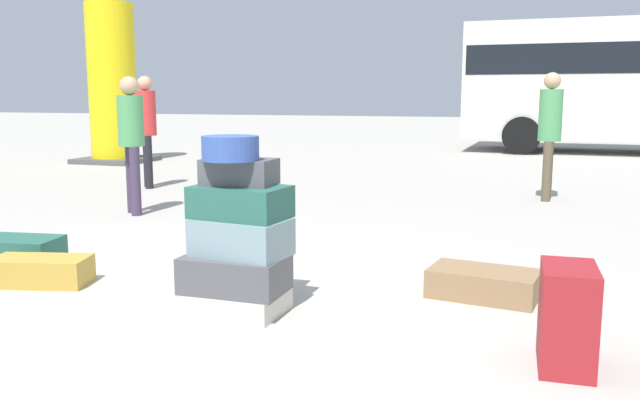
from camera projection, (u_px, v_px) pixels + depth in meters
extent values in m
plane|color=#ADA89E|center=(139.00, 320.00, 4.18)|extent=(80.00, 80.00, 0.00)
cube|color=beige|center=(230.00, 300.00, 4.35)|extent=(0.72, 0.47, 0.14)
cube|color=#4C4C51|center=(235.00, 274.00, 4.30)|extent=(0.66, 0.42, 0.23)
cube|color=gray|center=(241.00, 237.00, 4.28)|extent=(0.64, 0.46, 0.24)
cube|color=#26594C|center=(240.00, 202.00, 4.29)|extent=(0.65, 0.45, 0.21)
cube|color=#4C4C51|center=(239.00, 172.00, 4.32)|extent=(0.47, 0.31, 0.17)
cylinder|color=#334F99|center=(230.00, 148.00, 4.19)|extent=(0.36, 0.36, 0.16)
cube|color=#B28C33|center=(41.00, 271.00, 4.96)|extent=(0.77, 0.50, 0.21)
cube|color=maroon|center=(567.00, 317.00, 3.42)|extent=(0.29, 0.45, 0.54)
cube|color=olive|center=(483.00, 284.00, 4.64)|extent=(0.79, 0.53, 0.20)
cube|color=#26594C|center=(14.00, 251.00, 5.55)|extent=(0.80, 0.51, 0.23)
cylinder|color=black|center=(147.00, 161.00, 10.21)|extent=(0.12, 0.12, 0.80)
cylinder|color=black|center=(149.00, 162.00, 10.00)|extent=(0.12, 0.12, 0.80)
cylinder|color=red|center=(146.00, 113.00, 9.99)|extent=(0.30, 0.30, 0.67)
sphere|color=tan|center=(145.00, 83.00, 9.92)|extent=(0.22, 0.22, 0.22)
cylinder|color=brown|center=(548.00, 170.00, 9.01)|extent=(0.12, 0.12, 0.80)
cylinder|color=brown|center=(547.00, 172.00, 8.80)|extent=(0.12, 0.12, 0.80)
cylinder|color=#4C9959|center=(550.00, 115.00, 8.79)|extent=(0.30, 0.30, 0.68)
sphere|color=tan|center=(552.00, 81.00, 8.72)|extent=(0.22, 0.22, 0.22)
cylinder|color=#3F334C|center=(131.00, 179.00, 7.96)|extent=(0.12, 0.12, 0.81)
cylinder|color=#3F334C|center=(135.00, 181.00, 7.76)|extent=(0.12, 0.12, 0.81)
cylinder|color=#4C9959|center=(131.00, 121.00, 7.75)|extent=(0.30, 0.30, 0.59)
sphere|color=tan|center=(129.00, 86.00, 7.68)|extent=(0.22, 0.22, 0.22)
cylinder|color=yellow|center=(112.00, 84.00, 13.76)|extent=(0.98, 0.98, 3.27)
cube|color=#4C4C4C|center=(116.00, 160.00, 14.01)|extent=(1.37, 1.37, 0.10)
cylinder|color=black|center=(527.00, 130.00, 18.10)|extent=(0.91, 0.27, 0.90)
cylinder|color=black|center=(521.00, 136.00, 15.78)|extent=(0.91, 0.27, 0.90)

